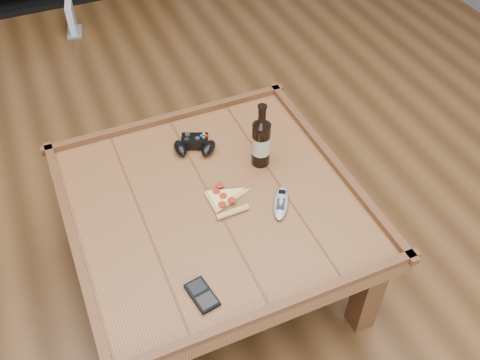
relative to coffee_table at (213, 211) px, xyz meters
name	(u,v)px	position (x,y,z in m)	size (l,w,h in m)	color
ground	(217,273)	(0.00, 0.00, -0.39)	(6.00, 6.00, 0.00)	#412712
coffee_table	(213,211)	(0.00, 0.00, 0.00)	(1.03, 1.03, 0.48)	brown
beer_bottle	(261,141)	(0.24, 0.11, 0.17)	(0.07, 0.07, 0.27)	black
game_controller	(195,145)	(0.03, 0.27, 0.08)	(0.17, 0.15, 0.05)	black
pizza_slice	(225,200)	(0.04, -0.02, 0.07)	(0.14, 0.22, 0.02)	tan
smartphone	(202,295)	(-0.17, -0.35, 0.07)	(0.08, 0.13, 0.02)	black
remote_control	(281,203)	(0.21, -0.12, 0.07)	(0.12, 0.16, 0.02)	gray
game_console	(72,20)	(-0.16, 2.15, -0.30)	(0.12, 0.18, 0.21)	slate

